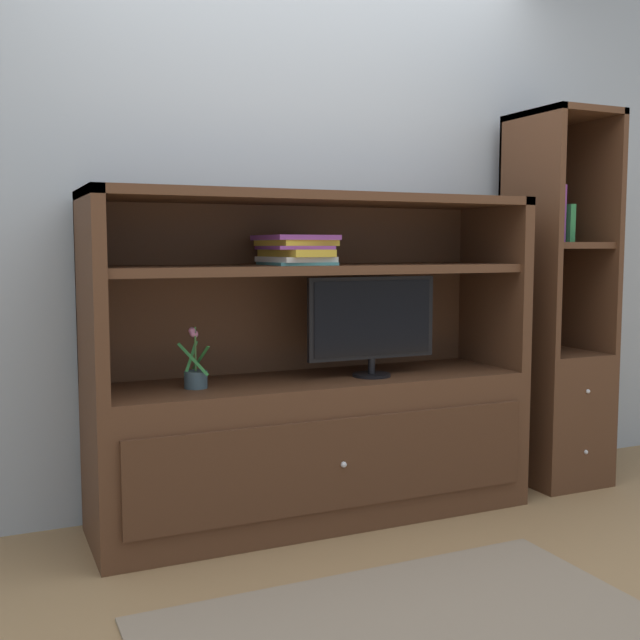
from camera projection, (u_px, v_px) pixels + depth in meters
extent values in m
plane|color=#99754C|center=(358.00, 550.00, 2.92)|extent=(8.00, 8.00, 0.00)
cube|color=#9EA8B2|center=(284.00, 192.00, 3.47)|extent=(6.00, 0.10, 2.80)
cube|color=gray|center=(403.00, 628.00, 2.32)|extent=(1.57, 0.82, 0.01)
cube|color=#4C2D1C|center=(315.00, 448.00, 3.26)|extent=(1.86, 0.51, 0.60)
cube|color=#462A19|center=(342.00, 464.00, 3.02)|extent=(1.71, 0.02, 0.36)
sphere|color=silver|center=(344.00, 465.00, 3.00)|extent=(0.02, 0.02, 0.02)
cube|color=#4C2D1C|center=(91.00, 292.00, 2.82)|extent=(0.05, 0.51, 0.77)
cube|color=#4C2D1C|center=(493.00, 283.00, 3.56)|extent=(0.05, 0.51, 0.77)
cube|color=#4C2D1C|center=(293.00, 285.00, 3.41)|extent=(1.86, 0.02, 0.77)
cube|color=#4C2D1C|center=(315.00, 199.00, 3.16)|extent=(1.86, 0.51, 0.04)
cube|color=#4C2D1C|center=(315.00, 269.00, 3.18)|extent=(1.76, 0.46, 0.04)
cylinder|color=black|center=(372.00, 375.00, 3.27)|extent=(0.16, 0.16, 0.01)
cylinder|color=black|center=(372.00, 366.00, 3.26)|extent=(0.03, 0.03, 0.06)
cube|color=black|center=(372.00, 318.00, 3.24)|extent=(0.59, 0.02, 0.35)
cube|color=black|center=(373.00, 318.00, 3.23)|extent=(0.55, 0.00, 0.31)
cylinder|color=#384C56|center=(196.00, 380.00, 2.99)|extent=(0.09, 0.09, 0.07)
cylinder|color=#3D6B33|center=(195.00, 349.00, 2.98)|extent=(0.01, 0.01, 0.17)
cube|color=#2D7A38|center=(201.00, 358.00, 3.00)|extent=(0.04, 0.14, 0.11)
cube|color=#2D7A38|center=(191.00, 358.00, 3.00)|extent=(0.07, 0.05, 0.13)
cube|color=#2D7A38|center=(193.00, 359.00, 2.96)|extent=(0.10, 0.10, 0.13)
sphere|color=#C6729E|center=(194.00, 334.00, 2.99)|extent=(0.03, 0.03, 0.03)
sphere|color=#C6729E|center=(192.00, 334.00, 2.97)|extent=(0.02, 0.02, 0.02)
sphere|color=#C6729E|center=(192.00, 331.00, 2.97)|extent=(0.03, 0.03, 0.03)
cube|color=teal|center=(296.00, 263.00, 3.15)|extent=(0.25, 0.31, 0.01)
cube|color=silver|center=(296.00, 259.00, 3.14)|extent=(0.26, 0.31, 0.02)
cube|color=gold|center=(296.00, 253.00, 3.14)|extent=(0.22, 0.35, 0.03)
cube|color=purple|center=(294.00, 248.00, 3.13)|extent=(0.24, 0.32, 0.01)
cube|color=gold|center=(296.00, 243.00, 3.14)|extent=(0.28, 0.31, 0.02)
cube|color=purple|center=(295.00, 238.00, 3.13)|extent=(0.28, 0.32, 0.02)
cube|color=#4C2D1C|center=(554.00, 416.00, 3.78)|extent=(0.39, 0.44, 0.64)
sphere|color=silver|center=(588.00, 391.00, 3.56)|extent=(0.02, 0.02, 0.02)
sphere|color=silver|center=(586.00, 452.00, 3.59)|extent=(0.02, 0.02, 0.02)
cube|color=#4C2D1C|center=(529.00, 233.00, 3.62)|extent=(0.03, 0.44, 1.15)
cube|color=#4C2D1C|center=(588.00, 234.00, 3.77)|extent=(0.03, 0.44, 1.15)
cube|color=#4C2D1C|center=(530.00, 234.00, 3.89)|extent=(0.39, 0.02, 1.15)
cube|color=#4C2D1C|center=(559.00, 245.00, 3.70)|extent=(0.33, 0.40, 0.03)
cube|color=#4C2D1C|center=(563.00, 115.00, 3.64)|extent=(0.39, 0.44, 0.03)
cube|color=teal|center=(538.00, 222.00, 3.64)|extent=(0.02, 0.16, 0.19)
cube|color=#338C4C|center=(544.00, 220.00, 3.65)|extent=(0.03, 0.17, 0.21)
cube|color=purple|center=(550.00, 213.00, 3.66)|extent=(0.03, 0.15, 0.27)
cube|color=purple|center=(555.00, 214.00, 3.68)|extent=(0.02, 0.13, 0.27)
cube|color=#338C4C|center=(561.00, 224.00, 3.69)|extent=(0.03, 0.17, 0.18)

